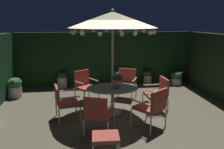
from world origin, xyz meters
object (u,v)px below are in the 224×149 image
object	(u,v)px
patio_chair_east	(98,112)
potted_plant_right_near	(176,78)
ottoman_footrest	(106,138)
potted_plant_right_far	(148,77)
potted_plant_left_near	(62,80)
potted_plant_back_right	(119,78)
patio_chair_northeast	(64,100)
patio_dining_table	(113,93)
centerpiece_planter	(117,79)
patio_chair_southeast	(153,105)
patio_chair_south	(159,92)
patio_chair_southwest	(126,81)
potted_plant_back_center	(15,87)
patio_umbrella	(113,20)
patio_chair_north	(85,84)

from	to	relation	value
patio_chair_east	potted_plant_right_near	xyz separation A→B (m)	(3.41, 3.70, -0.26)
ottoman_footrest	potted_plant_right_far	distance (m)	5.19
potted_plant_left_near	potted_plant_back_right	bearing A→B (deg)	-5.12
patio_chair_northeast	potted_plant_left_near	world-z (taller)	patio_chair_northeast
patio_chair_east	potted_plant_back_right	distance (m)	3.87
patio_dining_table	centerpiece_planter	distance (m)	0.42
patio_chair_east	potted_plant_back_right	size ratio (longest dim) A/B	1.45
centerpiece_planter	patio_chair_southeast	size ratio (longest dim) A/B	0.42
patio_chair_northeast	patio_chair_south	distance (m)	2.63
patio_chair_south	potted_plant_right_far	size ratio (longest dim) A/B	1.56
patio_chair_northeast	potted_plant_right_near	xyz separation A→B (m)	(4.21, 2.76, -0.23)
patio_dining_table	ottoman_footrest	size ratio (longest dim) A/B	2.71
patio_chair_southeast	potted_plant_left_near	world-z (taller)	patio_chair_southeast
patio_chair_southeast	potted_plant_left_near	distance (m)	4.43
patio_chair_southwest	potted_plant_right_far	world-z (taller)	patio_chair_southwest
centerpiece_planter	potted_plant_back_center	xyz separation A→B (m)	(-3.14, 1.82, -0.61)
patio_umbrella	patio_chair_southeast	distance (m)	2.34
potted_plant_back_center	potted_plant_right_near	bearing A→B (deg)	7.29
patio_chair_east	ottoman_footrest	distance (m)	0.82
patio_chair_east	potted_plant_left_near	bearing A→B (deg)	105.49
potted_plant_left_near	patio_chair_southwest	bearing A→B (deg)	-34.58
patio_dining_table	ottoman_footrest	bearing A→B (deg)	-101.51
centerpiece_planter	potted_plant_right_near	xyz separation A→B (m)	(2.81, 2.58, -0.68)
patio_umbrella	patio_chair_north	xyz separation A→B (m)	(-0.74, 1.10, -1.95)
patio_chair_southeast	patio_chair_southwest	distance (m)	2.26
patio_chair_southwest	potted_plant_back_right	bearing A→B (deg)	90.27
patio_dining_table	potted_plant_right_far	xyz separation A→B (m)	(1.79, 2.67, -0.27)
patio_chair_northeast	patio_chair_southwest	size ratio (longest dim) A/B	0.94
patio_chair_southwest	potted_plant_left_near	xyz separation A→B (m)	(-2.17, 1.50, -0.24)
potted_plant_back_right	potted_plant_left_near	size ratio (longest dim) A/B	1.03
potted_plant_right_far	patio_chair_north	bearing A→B (deg)	-148.11
potted_plant_left_near	potted_plant_right_far	bearing A→B (deg)	-0.09
patio_dining_table	patio_chair_southwest	xyz separation A→B (m)	(0.60, 1.18, -0.02)
centerpiece_planter	patio_chair_southwest	world-z (taller)	centerpiece_planter
patio_chair_south	potted_plant_right_near	xyz separation A→B (m)	(1.60, 2.42, -0.25)
patio_chair_southeast	patio_chair_northeast	bearing A→B (deg)	159.24
ottoman_footrest	potted_plant_back_right	bearing A→B (deg)	77.38
patio_chair_southeast	patio_chair_southwest	xyz separation A→B (m)	(-0.18, 2.25, -0.02)
potted_plant_left_near	patio_chair_southeast	bearing A→B (deg)	-57.85
patio_chair_southeast	potted_plant_right_far	world-z (taller)	patio_chair_southeast
centerpiece_planter	patio_chair_northeast	xyz separation A→B (m)	(-1.40, -0.18, -0.45)
potted_plant_right_far	patio_chair_southeast	bearing A→B (deg)	-105.06
patio_chair_north	potted_plant_back_right	size ratio (longest dim) A/B	1.50
potted_plant_right_far	potted_plant_right_near	xyz separation A→B (m)	(1.13, -0.20, -0.02)
patio_chair_northeast	ottoman_footrest	distance (m)	1.96
patio_umbrella	centerpiece_planter	bearing A→B (deg)	-43.18
potted_plant_right_near	patio_chair_southeast	bearing A→B (deg)	-121.14
patio_chair_south	potted_plant_back_center	size ratio (longest dim) A/B	1.38
patio_dining_table	patio_chair_northeast	bearing A→B (deg)	-167.65
patio_chair_northeast	potted_plant_back_right	distance (m)	3.35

